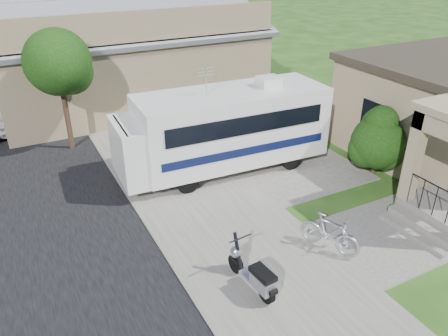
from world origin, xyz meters
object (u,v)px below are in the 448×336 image
motorhome (225,128)px  scooter (254,274)px  pickup_truck (1,103)px  bicycle (329,235)px  garden_hose (396,211)px  shrub (378,139)px

motorhome → scooter: (-2.26, -5.71, -1.09)m
motorhome → pickup_truck: motorhome is taller
bicycle → garden_hose: 3.01m
shrub → pickup_truck: (-11.08, 11.39, -0.40)m
scooter → garden_hose: 5.49m
scooter → bicycle: (2.47, 0.37, 0.00)m
bicycle → garden_hose: bearing=-16.0°
motorhome → scooter: 6.24m
shrub → bicycle: 5.12m
scooter → bicycle: 2.49m
shrub → scooter: bearing=-155.5°
shrub → garden_hose: (-1.33, -2.26, -1.17)m
bicycle → pickup_truck: size_ratio=0.27×
scooter → bicycle: size_ratio=1.02×
scooter → pickup_truck: pickup_truck is taller
motorhome → pickup_truck: size_ratio=1.17×
garden_hose → scooter: bearing=-171.6°
garden_hose → pickup_truck: bearing=125.5°
motorhome → scooter: bearing=-108.8°
pickup_truck → garden_hose: (9.76, -13.66, -0.77)m
motorhome → scooter: motorhome is taller
motorhome → shrub: bearing=-27.8°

